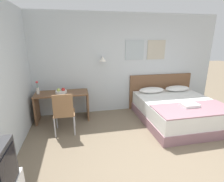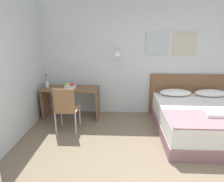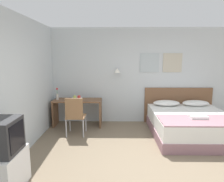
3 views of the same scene
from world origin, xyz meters
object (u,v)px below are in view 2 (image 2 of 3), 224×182
object	(u,v)px
desk	(71,96)
desk_chair	(66,107)
throw_blanket	(220,119)
fruit_bowl	(70,86)
headboard	(189,94)
flower_vase	(47,83)
bed	(204,121)
pillow_left	(175,92)
pillow_right	(211,93)
folded_towel_near_foot	(215,114)

from	to	relation	value
desk	desk_chair	size ratio (longest dim) A/B	1.38
throw_blanket	fruit_bowl	distance (m)	3.08
headboard	flower_vase	distance (m)	3.38
bed	throw_blanket	world-z (taller)	throw_blanket
pillow_left	pillow_right	bearing A→B (deg)	0.00
pillow_right	folded_towel_near_foot	bearing A→B (deg)	-109.61
pillow_right	fruit_bowl	size ratio (longest dim) A/B	2.57
headboard	flower_vase	xyz separation A→B (m)	(-3.35, -0.32, 0.34)
throw_blanket	desk_chair	distance (m)	2.78
headboard	pillow_right	size ratio (longest dim) A/B	2.66
pillow_right	throw_blanket	distance (m)	1.37
pillow_left	throw_blanket	distance (m)	1.37
fruit_bowl	bed	bearing A→B (deg)	-13.30
pillow_left	pillow_right	distance (m)	0.79
fruit_bowl	headboard	bearing A→B (deg)	6.94
pillow_left	folded_towel_near_foot	distance (m)	1.23
desk	fruit_bowl	distance (m)	0.25
folded_towel_near_foot	flower_vase	xyz separation A→B (m)	(-3.32, 1.12, 0.23)
bed	desk	xyz separation A→B (m)	(-2.80, 0.69, 0.24)
folded_towel_near_foot	fruit_bowl	size ratio (longest dim) A/B	1.27
pillow_left	flower_vase	bearing A→B (deg)	-178.89
throw_blanket	desk	world-z (taller)	desk
desk	flower_vase	bearing A→B (deg)	-179.76
bed	folded_towel_near_foot	world-z (taller)	folded_towel_near_foot
throw_blanket	flower_vase	bearing A→B (deg)	159.47
pillow_right	flower_vase	size ratio (longest dim) A/B	2.22
throw_blanket	desk_chair	xyz separation A→B (m)	(-2.73, 0.51, -0.02)
bed	desk_chair	xyz separation A→B (m)	(-2.73, -0.05, 0.27)
pillow_left	flower_vase	xyz separation A→B (m)	(-2.95, -0.06, 0.21)
throw_blanket	desk	bearing A→B (deg)	155.89
flower_vase	desk_chair	bearing A→B (deg)	-50.05
headboard	throw_blanket	size ratio (longest dim) A/B	1.10
bed	folded_towel_near_foot	distance (m)	0.54
pillow_left	desk_chair	bearing A→B (deg)	-161.15
folded_towel_near_foot	flower_vase	size ratio (longest dim) A/B	1.09
bed	desk	world-z (taller)	desk
throw_blanket	flower_vase	world-z (taller)	flower_vase
headboard	desk	distance (m)	2.82
bed	headboard	xyz separation A→B (m)	(0.00, 1.01, 0.23)
bed	throw_blanket	xyz separation A→B (m)	(0.00, -0.57, 0.29)
headboard	fruit_bowl	bearing A→B (deg)	-173.06
bed	desk_chair	distance (m)	2.74
fruit_bowl	flower_vase	bearing A→B (deg)	177.67
desk_chair	desk	bearing A→B (deg)	95.92
desk_chair	pillow_left	bearing A→B (deg)	18.85
headboard	desk	bearing A→B (deg)	-173.52
pillow_left	fruit_bowl	size ratio (longest dim) A/B	2.57
headboard	desk_chair	bearing A→B (deg)	-158.77
folded_towel_near_foot	desk_chair	distance (m)	2.73
bed	throw_blanket	bearing A→B (deg)	-90.00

